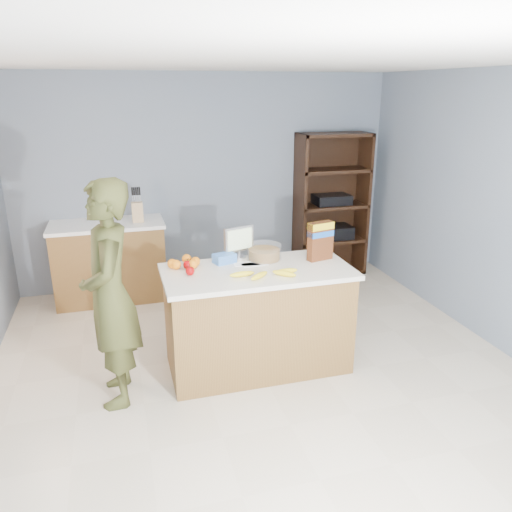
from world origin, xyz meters
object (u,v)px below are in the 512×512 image
object	(u,v)px
shelving_unit	(330,208)
person	(110,295)
tv	(239,240)
counter_peninsula	(258,323)
cereal_box	(320,238)

from	to	relation	value
shelving_unit	person	distance (m)	3.50
shelving_unit	tv	bearing A→B (deg)	-133.42
counter_peninsula	tv	world-z (taller)	tv
counter_peninsula	shelving_unit	world-z (taller)	shelving_unit
counter_peninsula	tv	bearing A→B (deg)	102.61
counter_peninsula	tv	size ratio (longest dim) A/B	5.53
counter_peninsula	person	distance (m)	1.27
person	cereal_box	size ratio (longest dim) A/B	5.17
shelving_unit	cereal_box	bearing A→B (deg)	-116.19
tv	counter_peninsula	bearing A→B (deg)	-77.39
person	tv	world-z (taller)	person
counter_peninsula	cereal_box	xyz separation A→B (m)	(0.59, 0.09, 0.68)
shelving_unit	counter_peninsula	bearing A→B (deg)	-127.11
counter_peninsula	shelving_unit	size ratio (longest dim) A/B	0.87
shelving_unit	tv	world-z (taller)	shelving_unit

